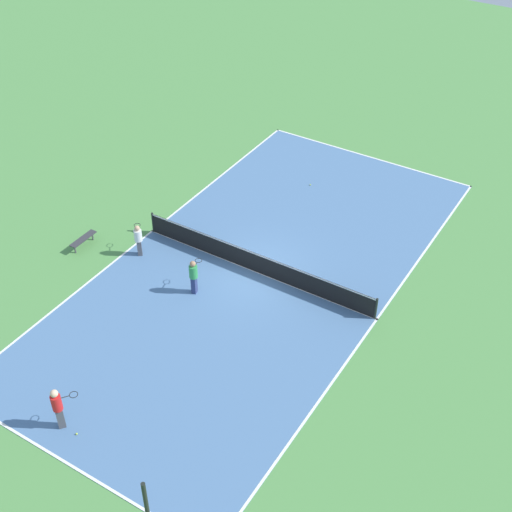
# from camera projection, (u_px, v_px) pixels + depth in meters

# --- Properties ---
(ground_plane) EXTENTS (80.00, 80.00, 0.00)m
(ground_plane) POSITION_uv_depth(u_px,v_px,m) (256.00, 272.00, 31.50)
(ground_plane) COLOR #518E47
(court_surface) EXTENTS (11.73, 23.73, 0.02)m
(court_surface) POSITION_uv_depth(u_px,v_px,m) (256.00, 272.00, 31.49)
(court_surface) COLOR #4C729E
(court_surface) RESTS_ON ground_plane
(tennis_net) EXTENTS (11.53, 0.10, 1.07)m
(tennis_net) POSITION_uv_depth(u_px,v_px,m) (256.00, 262.00, 31.15)
(tennis_net) COLOR black
(tennis_net) RESTS_ON court_surface
(bench) EXTENTS (0.36, 1.48, 0.45)m
(bench) POSITION_uv_depth(u_px,v_px,m) (83.00, 239.00, 32.75)
(bench) COLOR #333338
(bench) RESTS_ON ground_plane
(player_far_green) EXTENTS (0.54, 0.98, 1.67)m
(player_far_green) POSITION_uv_depth(u_px,v_px,m) (194.00, 275.00, 29.82)
(player_far_green) COLOR navy
(player_far_green) RESTS_ON court_surface
(player_far_white) EXTENTS (0.86, 0.92, 1.59)m
(player_far_white) POSITION_uv_depth(u_px,v_px,m) (138.00, 238.00, 31.91)
(player_far_white) COLOR #4C4C51
(player_far_white) RESTS_ON court_surface
(player_coach_red) EXTENTS (0.83, 0.94, 1.84)m
(player_coach_red) POSITION_uv_depth(u_px,v_px,m) (58.00, 406.00, 24.15)
(player_coach_red) COLOR #4C4C51
(player_coach_red) RESTS_ON court_surface
(tennis_ball_left_sideline) EXTENTS (0.07, 0.07, 0.07)m
(tennis_ball_left_sideline) POSITION_uv_depth(u_px,v_px,m) (77.00, 434.00, 24.50)
(tennis_ball_left_sideline) COLOR #CCE033
(tennis_ball_left_sideline) RESTS_ON court_surface
(tennis_ball_midcourt) EXTENTS (0.07, 0.07, 0.07)m
(tennis_ball_midcourt) POSITION_uv_depth(u_px,v_px,m) (310.00, 185.00, 37.03)
(tennis_ball_midcourt) COLOR #CCE033
(tennis_ball_midcourt) RESTS_ON court_surface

